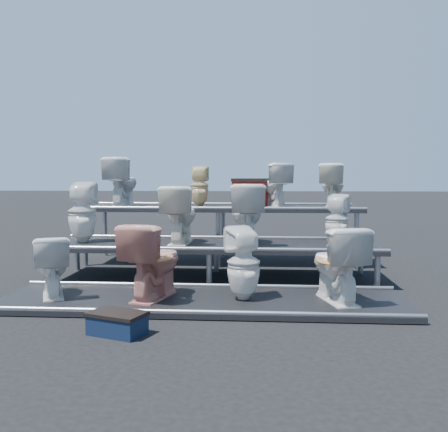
# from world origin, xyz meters

# --- Properties ---
(ground) EXTENTS (80.00, 80.00, 0.00)m
(ground) POSITION_xyz_m (0.00, 0.00, 0.00)
(ground) COLOR black
(ground) RESTS_ON ground
(tier_front) EXTENTS (4.20, 1.20, 0.06)m
(tier_front) POSITION_xyz_m (0.00, -1.30, 0.03)
(tier_front) COLOR black
(tier_front) RESTS_ON ground
(tier_mid) EXTENTS (4.20, 1.20, 0.46)m
(tier_mid) POSITION_xyz_m (0.00, 0.00, 0.23)
(tier_mid) COLOR black
(tier_mid) RESTS_ON ground
(tier_back) EXTENTS (4.20, 1.20, 0.86)m
(tier_back) POSITION_xyz_m (0.00, 1.30, 0.43)
(tier_back) COLOR black
(tier_back) RESTS_ON ground
(toilet_0) EXTENTS (0.59, 0.72, 0.64)m
(toilet_0) POSITION_xyz_m (-1.59, -1.30, 0.38)
(toilet_0) COLOR silver
(toilet_0) RESTS_ON tier_front
(toilet_1) EXTENTS (0.64, 0.86, 0.79)m
(toilet_1) POSITION_xyz_m (-0.50, -1.30, 0.45)
(toilet_1) COLOR tan
(toilet_1) RESTS_ON tier_front
(toilet_2) EXTENTS (0.45, 0.45, 0.75)m
(toilet_2) POSITION_xyz_m (0.44, -1.30, 0.44)
(toilet_2) COLOR silver
(toilet_2) RESTS_ON tier_front
(toilet_3) EXTENTS (0.61, 0.84, 0.77)m
(toilet_3) POSITION_xyz_m (1.38, -1.30, 0.44)
(toilet_3) COLOR silver
(toilet_3) RESTS_ON tier_front
(toilet_4) EXTENTS (0.39, 0.39, 0.80)m
(toilet_4) POSITION_xyz_m (-1.72, 0.00, 0.86)
(toilet_4) COLOR silver
(toilet_4) RESTS_ON tier_mid
(toilet_5) EXTENTS (0.44, 0.74, 0.74)m
(toilet_5) POSITION_xyz_m (-0.43, 0.00, 0.83)
(toilet_5) COLOR silver
(toilet_5) RESTS_ON tier_mid
(toilet_6) EXTENTS (0.49, 0.79, 0.77)m
(toilet_6) POSITION_xyz_m (0.43, 0.00, 0.85)
(toilet_6) COLOR silver
(toilet_6) RESTS_ON tier_mid
(toilet_7) EXTENTS (0.38, 0.38, 0.64)m
(toilet_7) POSITION_xyz_m (1.58, 0.00, 0.78)
(toilet_7) COLOR silver
(toilet_7) RESTS_ON tier_mid
(toilet_8) EXTENTS (0.45, 0.75, 0.75)m
(toilet_8) POSITION_xyz_m (-1.55, 1.30, 1.24)
(toilet_8) COLOR silver
(toilet_8) RESTS_ON tier_back
(toilet_9) EXTENTS (0.29, 0.30, 0.63)m
(toilet_9) POSITION_xyz_m (-0.33, 1.30, 1.18)
(toilet_9) COLOR beige
(toilet_9) RESTS_ON tier_back
(toilet_10) EXTENTS (0.59, 0.74, 0.66)m
(toilet_10) POSITION_xyz_m (0.82, 1.30, 1.19)
(toilet_10) COLOR silver
(toilet_10) RESTS_ON tier_back
(toilet_11) EXTENTS (0.49, 0.71, 0.66)m
(toilet_11) POSITION_xyz_m (1.69, 1.30, 1.19)
(toilet_11) COLOR silver
(toilet_11) RESTS_ON tier_back
(red_crate) EXTENTS (0.63, 0.56, 0.39)m
(red_crate) POSITION_xyz_m (0.48, 1.48, 1.05)
(red_crate) COLOR maroon
(red_crate) RESTS_ON tier_back
(step_stool) EXTENTS (0.51, 0.41, 0.16)m
(step_stool) POSITION_xyz_m (-0.59, -2.34, 0.08)
(step_stool) COLOR black
(step_stool) RESTS_ON ground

